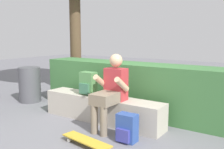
# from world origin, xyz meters

# --- Properties ---
(ground_plane) EXTENTS (24.00, 24.00, 0.00)m
(ground_plane) POSITION_xyz_m (0.00, 0.00, 0.00)
(ground_plane) COLOR slate
(bench_main) EXTENTS (2.28, 0.41, 0.45)m
(bench_main) POSITION_xyz_m (0.00, 0.43, 0.22)
(bench_main) COLOR #B8AE9F
(bench_main) RESTS_ON ground
(person_skater) EXTENTS (0.49, 0.62, 1.20)m
(person_skater) POSITION_xyz_m (0.34, 0.23, 0.65)
(person_skater) COLOR #B73338
(person_skater) RESTS_ON ground
(skateboard_near_person) EXTENTS (0.82, 0.31, 0.09)m
(skateboard_near_person) POSITION_xyz_m (0.44, -0.51, 0.07)
(skateboard_near_person) COLOR gold
(skateboard_near_person) RESTS_ON ground
(backpack_on_bench) EXTENTS (0.28, 0.23, 0.40)m
(backpack_on_bench) POSITION_xyz_m (-0.29, 0.42, 0.64)
(backpack_on_bench) COLOR #51894C
(backpack_on_bench) RESTS_ON bench_main
(backpack_on_ground) EXTENTS (0.28, 0.23, 0.40)m
(backpack_on_ground) POSITION_xyz_m (0.81, -0.07, 0.19)
(backpack_on_ground) COLOR #2D4C99
(backpack_on_ground) RESTS_ON ground
(hedge_row) EXTENTS (4.40, 0.67, 0.97)m
(hedge_row) POSITION_xyz_m (0.45, 1.18, 0.48)
(hedge_row) COLOR #3D723C
(hedge_row) RESTS_ON ground
(trash_bin) EXTENTS (0.48, 0.48, 0.78)m
(trash_bin) POSITION_xyz_m (-2.15, 0.61, 0.39)
(trash_bin) COLOR #4C4C51
(trash_bin) RESTS_ON ground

